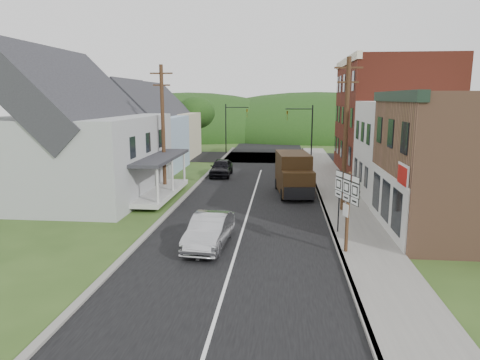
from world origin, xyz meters
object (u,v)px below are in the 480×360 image
(warning_sign, at_px, (339,196))
(dark_sedan, at_px, (221,168))
(delivery_van, at_px, (294,174))
(route_sign_cluster, at_px, (347,201))
(silver_sedan, at_px, (209,231))

(warning_sign, bearing_deg, dark_sedan, 123.97)
(delivery_van, bearing_deg, dark_sedan, 125.21)
(delivery_van, xyz_separation_m, route_sign_cluster, (1.97, -11.61, 0.95))
(silver_sedan, height_order, warning_sign, warning_sign)
(dark_sedan, bearing_deg, warning_sign, -63.20)
(route_sign_cluster, bearing_deg, warning_sign, 69.33)
(dark_sedan, xyz_separation_m, delivery_van, (6.10, -6.78, 0.74))
(silver_sedan, relative_size, warning_sign, 1.59)
(dark_sedan, xyz_separation_m, warning_sign, (8.09, -15.55, 1.21))
(silver_sedan, distance_m, delivery_van, 11.90)
(delivery_van, relative_size, route_sign_cluster, 1.54)
(silver_sedan, height_order, route_sign_cluster, route_sign_cluster)
(silver_sedan, bearing_deg, dark_sedan, 100.26)
(route_sign_cluster, xyz_separation_m, warning_sign, (0.02, 2.84, -0.48))
(silver_sedan, distance_m, route_sign_cluster, 6.29)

